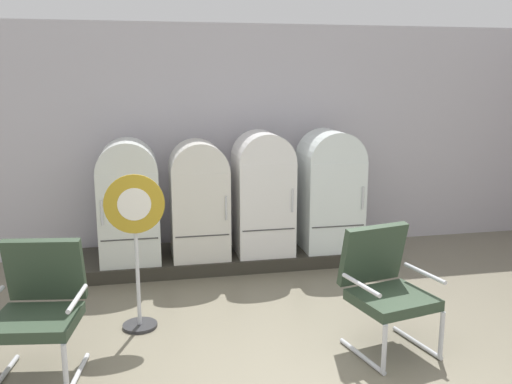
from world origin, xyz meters
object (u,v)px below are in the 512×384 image
refrigerator_3 (330,187)px  armchair_left (39,303)px  refrigerator_1 (199,196)px  sign_stand (136,249)px  refrigerator_0 (129,198)px  armchair_right (385,283)px  refrigerator_2 (263,189)px

refrigerator_3 → armchair_left: bearing=-145.1°
refrigerator_1 → sign_stand: bearing=-115.3°
sign_stand → refrigerator_3: bearing=33.2°
refrigerator_0 → armchair_right: 3.18m
refrigerator_1 → armchair_right: size_ratio=1.33×
refrigerator_0 → refrigerator_3: (2.45, 0.00, 0.03)m
refrigerator_2 → armchair_right: refrigerator_2 is taller
armchair_right → refrigerator_2: bearing=103.5°
refrigerator_0 → sign_stand: refrigerator_0 is taller
refrigerator_2 → armchair_left: bearing=-136.1°
refrigerator_0 → refrigerator_3: size_ratio=0.96×
refrigerator_3 → armchair_right: (-0.30, -2.32, -0.36)m
refrigerator_2 → refrigerator_0: bearing=-180.0°
refrigerator_2 → refrigerator_3: bearing=0.2°
sign_stand → armchair_left: bearing=-140.1°
sign_stand → refrigerator_2: bearing=45.7°
refrigerator_2 → refrigerator_3: 0.86m
refrigerator_3 → armchair_right: 2.37m
refrigerator_0 → refrigerator_1: (0.82, -0.01, -0.02)m
refrigerator_0 → refrigerator_2: bearing=0.0°
refrigerator_3 → armchair_right: refrigerator_3 is taller
refrigerator_1 → refrigerator_3: (1.64, 0.01, 0.05)m
refrigerator_2 → sign_stand: refrigerator_2 is taller
refrigerator_1 → refrigerator_2: refrigerator_2 is taller
refrigerator_2 → armchair_right: size_ratio=1.42×
refrigerator_1 → armchair_right: 2.68m
armchair_left → armchair_right: same height
refrigerator_0 → sign_stand: (0.09, -1.54, -0.14)m
sign_stand → refrigerator_0: bearing=93.5°
armchair_left → refrigerator_3: bearing=34.9°
armchair_right → refrigerator_0: bearing=132.9°
armchair_left → armchair_right: 2.80m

